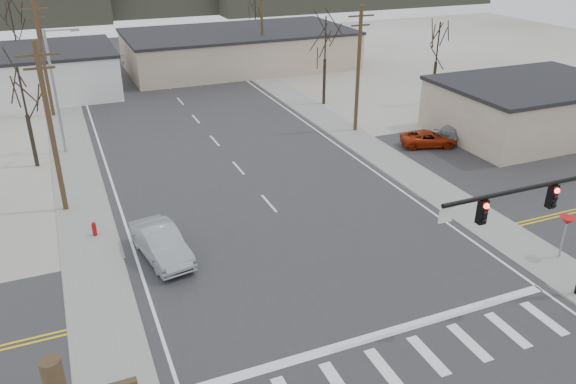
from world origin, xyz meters
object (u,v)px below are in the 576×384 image
at_px(car_far_b, 84,41).
at_px(fire_hydrant, 94,229).
at_px(traffic_signal_mast, 568,212).
at_px(car_parked_silver, 455,132).
at_px(car_parked_red, 429,139).
at_px(sedan_crossing, 161,243).
at_px(car_far_a, 134,56).
at_px(car_parked_dark_a, 525,145).

bearing_deg(car_far_b, fire_hydrant, -109.29).
xyz_separation_m(traffic_signal_mast, car_parked_silver, (9.78, 19.20, -4.01)).
distance_m(car_parked_red, car_parked_silver, 2.84).
bearing_deg(car_parked_silver, car_far_b, -1.06).
relative_size(sedan_crossing, car_parked_red, 1.18).
relative_size(sedan_crossing, car_far_a, 0.90).
height_order(sedan_crossing, car_far_b, sedan_crossing).
xyz_separation_m(traffic_signal_mast, car_far_a, (-9.26, 57.07, -3.82)).
height_order(traffic_signal_mast, car_parked_silver, traffic_signal_mast).
bearing_deg(car_far_a, traffic_signal_mast, 117.30).
relative_size(traffic_signal_mast, car_far_b, 1.95).
bearing_deg(car_far_b, car_far_a, -84.43).
relative_size(car_far_a, car_parked_dark_a, 1.42).
relative_size(car_parked_dark_a, car_parked_silver, 0.90).
bearing_deg(sedan_crossing, car_far_b, 79.31).
bearing_deg(car_parked_red, car_far_a, 40.76).
height_order(fire_hydrant, car_parked_dark_a, car_parked_dark_a).
distance_m(fire_hydrant, car_parked_red, 25.48).
relative_size(car_far_a, car_parked_silver, 1.27).
distance_m(traffic_signal_mast, car_far_b, 71.56).
bearing_deg(car_parked_red, fire_hydrant, 118.06).
distance_m(fire_hydrant, car_parked_silver, 28.32).
relative_size(car_far_a, car_parked_red, 1.32).
relative_size(car_far_b, car_parked_dark_a, 1.17).
height_order(fire_hydrant, car_far_a, car_far_a).
relative_size(car_far_a, car_far_b, 1.21).
height_order(car_far_b, car_parked_red, car_far_b).
height_order(traffic_signal_mast, car_parked_red, traffic_signal_mast).
xyz_separation_m(fire_hydrant, car_parked_red, (25.07, 4.53, 0.17)).
xyz_separation_m(fire_hydrant, car_far_b, (3.90, 55.83, 0.38)).
relative_size(traffic_signal_mast, car_parked_silver, 2.05).
relative_size(traffic_signal_mast, car_far_a, 1.61).
bearing_deg(car_far_b, car_parked_silver, -80.04).
relative_size(car_parked_red, car_parked_silver, 0.97).
height_order(car_far_b, car_parked_silver, car_far_b).
bearing_deg(car_far_a, fire_hydrant, 96.44).
relative_size(fire_hydrant, car_far_b, 0.19).
bearing_deg(traffic_signal_mast, car_parked_dark_a, 49.34).
relative_size(traffic_signal_mast, car_parked_red, 2.12).
xyz_separation_m(traffic_signal_mast, sedan_crossing, (-15.13, 10.54, -3.81)).
bearing_deg(fire_hydrant, car_parked_red, 10.25).
distance_m(fire_hydrant, car_far_a, 43.77).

